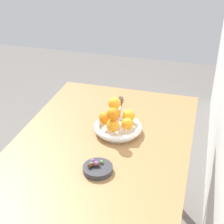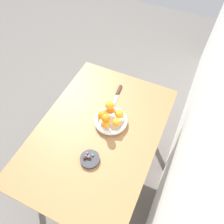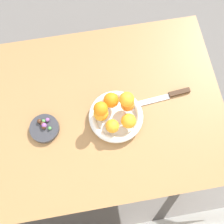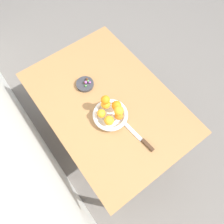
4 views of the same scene
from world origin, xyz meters
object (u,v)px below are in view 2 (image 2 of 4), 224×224
(candy_dish, at_px, (90,159))
(candy_ball_1, at_px, (89,157))
(orange_1, at_px, (102,115))
(candy_ball_7, at_px, (86,156))
(orange_3, at_px, (116,123))
(orange_4, at_px, (119,114))
(candy_ball_3, at_px, (87,153))
(orange_5, at_px, (110,105))
(orange_0, at_px, (110,110))
(orange_6, at_px, (106,118))
(dining_table, at_px, (98,139))
(knife, at_px, (116,96))
(candy_ball_6, at_px, (93,155))
(candy_ball_0, at_px, (87,157))
(fruit_bowl, at_px, (111,121))
(candy_ball_5, at_px, (84,158))
(candy_ball_2, at_px, (89,157))
(orange_2, at_px, (106,123))
(candy_ball_4, at_px, (90,157))

(candy_dish, bearing_deg, candy_ball_1, -120.62)
(candy_dish, bearing_deg, orange_1, -169.49)
(orange_1, relative_size, candy_ball_7, 4.15)
(orange_3, relative_size, candy_ball_7, 3.64)
(orange_4, bearing_deg, candy_dish, -7.34)
(orange_1, height_order, candy_ball_3, orange_1)
(candy_dish, xyz_separation_m, orange_5, (-0.33, -0.03, 0.11))
(candy_ball_1, bearing_deg, orange_3, 167.57)
(orange_0, bearing_deg, orange_6, 10.52)
(dining_table, distance_m, knife, 0.33)
(candy_dish, relative_size, candy_ball_6, 8.29)
(orange_6, bearing_deg, candy_ball_6, 3.24)
(candy_ball_0, bearing_deg, dining_table, -170.66)
(orange_5, xyz_separation_m, knife, (-0.17, -0.03, -0.12))
(candy_ball_6, bearing_deg, knife, -172.45)
(candy_dish, xyz_separation_m, orange_1, (-0.28, -0.05, 0.06))
(candy_ball_1, xyz_separation_m, candy_ball_3, (-0.01, -0.02, -0.00))
(orange_4, height_order, knife, orange_4)
(orange_1, bearing_deg, knife, -178.80)
(candy_ball_0, xyz_separation_m, candy_ball_7, (-0.00, -0.01, -0.00))
(candy_dish, xyz_separation_m, candy_ball_3, (-0.02, -0.03, 0.02))
(orange_1, distance_m, candy_ball_0, 0.28)
(orange_3, height_order, candy_ball_0, orange_3)
(fruit_bowl, bearing_deg, knife, -164.85)
(knife, bearing_deg, candy_ball_5, 3.19)
(orange_6, xyz_separation_m, candy_ball_1, (0.23, -0.00, -0.09))
(orange_4, relative_size, candy_ball_2, 3.57)
(candy_ball_5, xyz_separation_m, candy_ball_6, (-0.04, 0.03, -0.00))
(dining_table, bearing_deg, candy_ball_7, 6.26)
(orange_2, xyz_separation_m, candy_ball_2, (0.23, -0.00, -0.04))
(fruit_bowl, relative_size, orange_4, 3.73)
(candy_ball_4, height_order, candy_ball_6, candy_ball_4)
(candy_ball_1, distance_m, candy_ball_2, 0.00)
(orange_0, relative_size, candy_ball_3, 3.21)
(orange_5, distance_m, orange_6, 0.10)
(candy_dish, distance_m, candy_ball_0, 0.02)
(candy_ball_1, height_order, candy_ball_5, candy_ball_1)
(orange_4, relative_size, candy_ball_6, 4.15)
(orange_5, bearing_deg, candy_ball_4, 4.36)
(candy_ball_4, height_order, candy_ball_7, candy_ball_4)
(orange_3, xyz_separation_m, candy_ball_7, (0.26, -0.08, -0.04))
(fruit_bowl, xyz_separation_m, candy_dish, (0.29, -0.00, -0.01))
(candy_dish, distance_m, orange_2, 0.24)
(candy_ball_2, xyz_separation_m, candy_ball_3, (-0.01, -0.02, 0.00))
(candy_ball_7, bearing_deg, orange_2, 174.86)
(orange_0, bearing_deg, orange_2, 10.04)
(orange_2, relative_size, candy_ball_1, 2.82)
(orange_2, bearing_deg, candy_dish, 1.19)
(orange_3, relative_size, candy_ball_6, 3.80)
(candy_dish, distance_m, candy_ball_3, 0.04)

